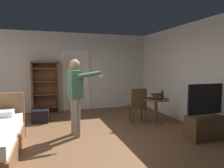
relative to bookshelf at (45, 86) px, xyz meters
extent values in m
plane|color=brown|center=(0.77, -2.95, -0.93)|extent=(6.87, 6.87, 0.00)
cube|color=beige|center=(0.77, 0.23, 0.44)|extent=(6.14, 0.12, 2.74)
cube|color=beige|center=(3.78, -2.95, 0.44)|extent=(0.12, 6.48, 2.74)
cube|color=white|center=(0.61, 0.15, 0.09)|extent=(0.08, 0.08, 2.05)
cube|color=white|center=(1.46, 0.15, 0.09)|extent=(0.08, 0.08, 2.05)
cube|color=white|center=(1.04, 0.15, 1.16)|extent=(0.93, 0.08, 0.08)
cube|color=white|center=(-0.88, -2.45, -0.30)|extent=(0.50, 0.34, 0.12)
cube|color=brown|center=(-0.41, -0.03, -0.07)|extent=(0.06, 0.32, 1.72)
cube|color=brown|center=(0.41, -0.03, -0.07)|extent=(0.06, 0.32, 1.72)
cube|color=brown|center=(0.00, -0.03, 0.77)|extent=(0.88, 0.32, 0.04)
cube|color=brown|center=(0.00, 0.12, -0.07)|extent=(0.88, 0.02, 1.72)
cube|color=brown|center=(0.00, -0.03, -0.71)|extent=(0.82, 0.32, 0.03)
cube|color=brown|center=(0.00, -0.03, -0.28)|extent=(0.82, 0.32, 0.03)
cube|color=brown|center=(0.00, -0.03, 0.15)|extent=(0.82, 0.32, 0.03)
cube|color=brown|center=(0.00, -0.03, 0.58)|extent=(0.82, 0.32, 0.03)
cube|color=#4C331E|center=(3.42, -3.55, -0.67)|extent=(0.98, 0.40, 0.52)
cube|color=black|center=(3.42, -3.57, -0.03)|extent=(1.14, 0.05, 0.66)
cube|color=#43559E|center=(3.42, -3.54, -0.03)|extent=(1.08, 0.01, 0.60)
cylinder|color=brown|center=(2.90, -2.20, -0.60)|extent=(0.08, 0.08, 0.67)
cylinder|color=brown|center=(2.90, -2.20, -0.92)|extent=(0.42, 0.42, 0.03)
cylinder|color=brown|center=(2.90, -2.20, -0.25)|extent=(0.70, 0.70, 0.03)
cube|color=black|center=(2.87, -2.20, -0.22)|extent=(0.34, 0.25, 0.02)
cube|color=black|center=(2.86, -2.32, -0.11)|extent=(0.34, 0.23, 0.07)
cube|color=navy|center=(2.86, -2.32, -0.11)|extent=(0.31, 0.19, 0.05)
cylinder|color=#273617|center=(3.04, -2.28, -0.13)|extent=(0.06, 0.06, 0.21)
cylinder|color=#273617|center=(3.04, -2.28, 0.00)|extent=(0.03, 0.03, 0.05)
cylinder|color=#4C331E|center=(2.64, -1.83, -0.71)|extent=(0.04, 0.04, 0.45)
cylinder|color=#4C331E|center=(2.31, -1.77, -0.71)|extent=(0.04, 0.04, 0.45)
cylinder|color=#4C331E|center=(2.58, -2.16, -0.71)|extent=(0.04, 0.04, 0.45)
cylinder|color=#4C331E|center=(2.25, -2.10, -0.71)|extent=(0.04, 0.04, 0.45)
cube|color=#4C331E|center=(2.45, -1.97, -0.46)|extent=(0.49, 0.49, 0.04)
cube|color=#4C331E|center=(2.42, -2.13, -0.19)|extent=(0.42, 0.11, 0.50)
cylinder|color=gray|center=(0.64, -2.35, -0.49)|extent=(0.15, 0.15, 0.88)
cylinder|color=gray|center=(0.68, -2.57, -0.49)|extent=(0.15, 0.15, 0.88)
cube|color=#3F664C|center=(0.66, -2.46, 0.26)|extent=(0.32, 0.44, 0.62)
sphere|color=#936B4C|center=(0.66, -2.46, 0.70)|extent=(0.24, 0.24, 0.24)
cylinder|color=#3F664C|center=(0.71, -2.22, 0.38)|extent=(0.35, 0.14, 0.50)
cylinder|color=#3F664C|center=(0.95, -2.64, 0.49)|extent=(0.54, 0.18, 0.16)
cube|color=white|center=(1.21, -2.63, 0.45)|extent=(0.12, 0.06, 0.04)
cube|color=#1E2D38|center=(-0.15, -0.85, -0.76)|extent=(0.49, 0.32, 0.35)
cube|color=black|center=(-0.14, -1.11, -0.75)|extent=(0.48, 0.36, 0.36)
camera|label=1|loc=(0.07, -6.97, 0.71)|focal=31.95mm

